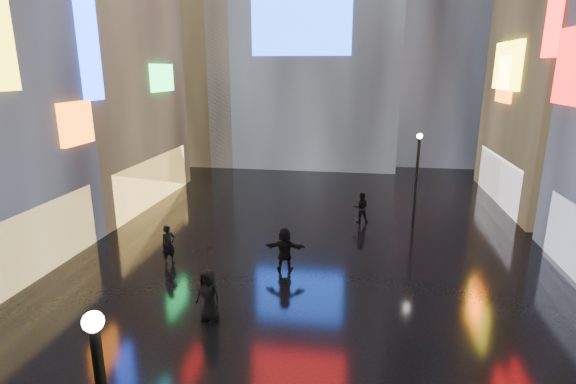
# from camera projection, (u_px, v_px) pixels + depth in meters

# --- Properties ---
(ground) EXTENTS (140.00, 140.00, 0.00)m
(ground) POSITION_uv_depth(u_px,v_px,m) (314.00, 248.00, 22.01)
(ground) COLOR black
(ground) RESTS_ON ground
(building_left_far) EXTENTS (10.28, 12.00, 22.00)m
(building_left_far) POSITION_uv_depth(u_px,v_px,m) (66.00, 26.00, 27.30)
(building_left_far) COLOR black
(building_left_far) RESTS_ON ground
(tower_flank_left) EXTENTS (10.00, 10.00, 26.00)m
(tower_flank_left) POSITION_uv_depth(u_px,v_px,m) (191.00, 18.00, 41.68)
(tower_flank_left) COLOR black
(tower_flank_left) RESTS_ON ground
(lamp_far) EXTENTS (0.30, 0.30, 5.20)m
(lamp_far) POSITION_uv_depth(u_px,v_px,m) (417.00, 175.00, 24.20)
(lamp_far) COLOR black
(lamp_far) RESTS_ON ground
(pedestrian_4) EXTENTS (1.06, 0.85, 1.90)m
(pedestrian_4) POSITION_uv_depth(u_px,v_px,m) (208.00, 295.00, 15.44)
(pedestrian_4) COLOR black
(pedestrian_4) RESTS_ON ground
(pedestrian_5) EXTENTS (1.80, 0.62, 1.92)m
(pedestrian_5) POSITION_uv_depth(u_px,v_px,m) (285.00, 249.00, 19.34)
(pedestrian_5) COLOR black
(pedestrian_5) RESTS_ON ground
(pedestrian_6) EXTENTS (0.75, 0.77, 1.79)m
(pedestrian_6) POSITION_uv_depth(u_px,v_px,m) (169.00, 245.00, 20.00)
(pedestrian_6) COLOR black
(pedestrian_6) RESTS_ON ground
(pedestrian_7) EXTENTS (0.91, 0.75, 1.73)m
(pedestrian_7) POSITION_uv_depth(u_px,v_px,m) (361.00, 208.00, 25.46)
(pedestrian_7) COLOR black
(pedestrian_7) RESTS_ON ground
(umbrella_2) EXTENTS (1.33, 1.32, 0.88)m
(umbrella_2) POSITION_uv_depth(u_px,v_px,m) (207.00, 258.00, 15.07)
(umbrella_2) COLOR black
(umbrella_2) RESTS_ON pedestrian_4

